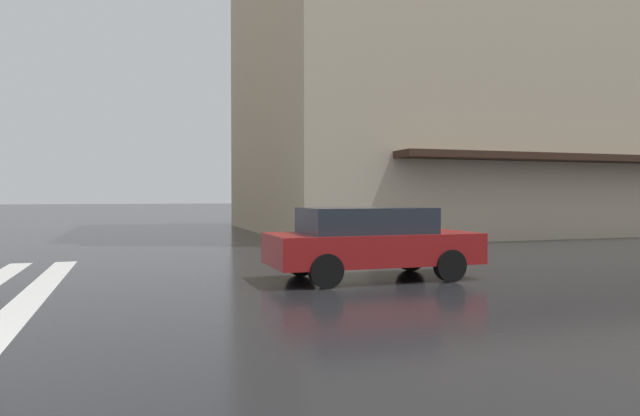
% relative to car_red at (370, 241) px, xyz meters
% --- Properties ---
extents(haussmann_block_corner, '(15.22, 20.60, 19.71)m').
position_rel_car_red_xyz_m(haussmann_block_corner, '(14.00, -11.01, 8.89)').
color(haussmann_block_corner, beige).
rests_on(haussmann_block_corner, ground_plane).
extents(car_red, '(1.85, 4.10, 1.41)m').
position_rel_car_red_xyz_m(car_red, '(0.00, 0.00, 0.00)').
color(car_red, maroon).
rests_on(car_red, ground_plane).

